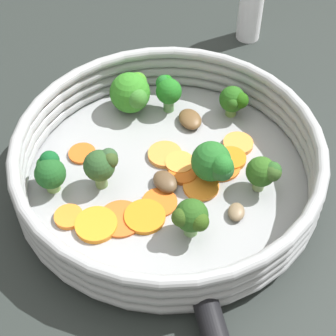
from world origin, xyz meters
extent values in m
plane|color=#222826|center=(0.00, 0.00, 0.00)|extent=(4.00, 4.00, 0.00)
cylinder|color=#939699|center=(0.00, 0.00, 0.01)|extent=(0.31, 0.31, 0.01)
torus|color=#999D9F|center=(0.00, 0.00, 0.02)|extent=(0.32, 0.32, 0.01)
torus|color=#999D9F|center=(0.00, 0.00, 0.03)|extent=(0.32, 0.32, 0.01)
torus|color=#999D9F|center=(0.00, 0.00, 0.04)|extent=(0.32, 0.32, 0.01)
torus|color=#999D9F|center=(0.00, 0.00, 0.06)|extent=(0.32, 0.32, 0.01)
sphere|color=#909599|center=(0.03, -0.15, 0.01)|extent=(0.01, 0.01, 0.01)
sphere|color=#93989E|center=(0.10, -0.11, 0.01)|extent=(0.01, 0.01, 0.01)
cylinder|color=#F9923B|center=(0.01, 0.02, 0.01)|extent=(0.04, 0.04, 0.01)
cylinder|color=orange|center=(-0.01, 0.03, 0.01)|extent=(0.05, 0.05, 0.01)
cylinder|color=orange|center=(-0.03, -0.07, 0.01)|extent=(0.06, 0.06, 0.00)
cylinder|color=orange|center=(0.07, 0.06, 0.01)|extent=(0.04, 0.04, 0.01)
cylinder|color=orange|center=(-0.10, 0.01, 0.01)|extent=(0.04, 0.04, 0.00)
cylinder|color=orange|center=(0.05, 0.03, 0.01)|extent=(0.04, 0.04, 0.00)
cylinder|color=orange|center=(-0.08, -0.08, 0.01)|extent=(0.04, 0.04, 0.01)
cylinder|color=orange|center=(0.00, -0.04, 0.01)|extent=(0.05, 0.05, 0.00)
cylinder|color=orange|center=(0.01, 0.01, 0.01)|extent=(0.04, 0.04, 0.01)
cylinder|color=orange|center=(-0.05, -0.08, 0.01)|extent=(0.06, 0.06, 0.01)
cylinder|color=orange|center=(-0.01, -0.06, 0.01)|extent=(0.06, 0.06, 0.01)
cylinder|color=orange|center=(0.04, -0.01, 0.01)|extent=(0.05, 0.05, 0.00)
cylinder|color=orange|center=(0.06, 0.04, 0.01)|extent=(0.05, 0.05, 0.01)
cylinder|color=#8AA563|center=(0.04, 0.01, 0.02)|extent=(0.02, 0.02, 0.01)
sphere|color=#206022|center=(0.04, 0.01, 0.04)|extent=(0.04, 0.04, 0.04)
sphere|color=#245729|center=(0.06, 0.00, 0.04)|extent=(0.03, 0.03, 0.03)
sphere|color=#216624|center=(0.06, 0.00, 0.04)|extent=(0.02, 0.02, 0.02)
cylinder|color=#8EA95E|center=(-0.07, 0.09, 0.02)|extent=(0.01, 0.01, 0.01)
sphere|color=#2E7920|center=(-0.07, 0.09, 0.04)|extent=(0.05, 0.05, 0.05)
sphere|color=#347228|center=(-0.06, 0.08, 0.04)|extent=(0.02, 0.02, 0.02)
sphere|color=#387D1E|center=(-0.06, 0.11, 0.04)|extent=(0.02, 0.02, 0.02)
cylinder|color=#74A159|center=(0.04, -0.06, 0.02)|extent=(0.01, 0.01, 0.02)
sphere|color=#244F18|center=(0.04, -0.06, 0.04)|extent=(0.03, 0.03, 0.03)
sphere|color=#2C4815|center=(0.03, -0.07, 0.04)|extent=(0.02, 0.02, 0.02)
sphere|color=#2C4A13|center=(0.05, -0.07, 0.04)|extent=(0.02, 0.02, 0.02)
cylinder|color=#668448|center=(-0.07, -0.03, 0.02)|extent=(0.01, 0.01, 0.02)
sphere|color=#264822|center=(-0.07, -0.03, 0.04)|extent=(0.03, 0.03, 0.03)
sphere|color=#2C4A2A|center=(-0.06, -0.02, 0.05)|extent=(0.02, 0.02, 0.02)
sphere|color=#2F421B|center=(-0.06, -0.02, 0.05)|extent=(0.02, 0.02, 0.02)
cylinder|color=olive|center=(0.05, 0.11, 0.02)|extent=(0.01, 0.01, 0.02)
sphere|color=#215616|center=(0.05, 0.11, 0.03)|extent=(0.03, 0.03, 0.03)
sphere|color=#235116|center=(0.05, 0.10, 0.04)|extent=(0.01, 0.01, 0.01)
sphere|color=#1D4E0C|center=(0.06, 0.11, 0.04)|extent=(0.02, 0.02, 0.02)
cylinder|color=#5C8D4E|center=(-0.02, 0.10, 0.02)|extent=(0.01, 0.01, 0.02)
sphere|color=#1C661B|center=(-0.02, 0.10, 0.04)|extent=(0.03, 0.03, 0.03)
sphere|color=#1D6322|center=(-0.03, 0.11, 0.04)|extent=(0.02, 0.02, 0.02)
sphere|color=#1F7023|center=(-0.03, 0.11, 0.04)|extent=(0.02, 0.02, 0.02)
sphere|color=#166B13|center=(-0.03, 0.11, 0.05)|extent=(0.01, 0.01, 0.01)
cylinder|color=#89A567|center=(0.10, 0.01, 0.02)|extent=(0.01, 0.01, 0.02)
sphere|color=#2A571A|center=(0.10, 0.01, 0.04)|extent=(0.03, 0.03, 0.03)
sphere|color=#345621|center=(0.11, 0.01, 0.04)|extent=(0.02, 0.02, 0.02)
sphere|color=#25501F|center=(0.11, 0.01, 0.04)|extent=(0.02, 0.02, 0.02)
cylinder|color=#7BA152|center=(-0.11, -0.04, 0.02)|extent=(0.01, 0.01, 0.02)
sphere|color=#1A4C1E|center=(-0.11, -0.04, 0.03)|extent=(0.03, 0.03, 0.03)
sphere|color=#1C541E|center=(-0.12, -0.04, 0.04)|extent=(0.02, 0.02, 0.02)
sphere|color=#104F21|center=(-0.12, -0.03, 0.04)|extent=(0.02, 0.02, 0.02)
ellipsoid|color=brown|center=(0.01, 0.09, 0.02)|extent=(0.04, 0.04, 0.01)
ellipsoid|color=brown|center=(0.00, -0.01, 0.02)|extent=(0.04, 0.04, 0.01)
ellipsoid|color=#7C664A|center=(0.08, -0.03, 0.02)|extent=(0.02, 0.02, 0.01)
cylinder|color=white|center=(0.04, 0.29, 0.04)|extent=(0.03, 0.03, 0.09)
camera|label=1|loc=(0.09, -0.38, 0.47)|focal=60.00mm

